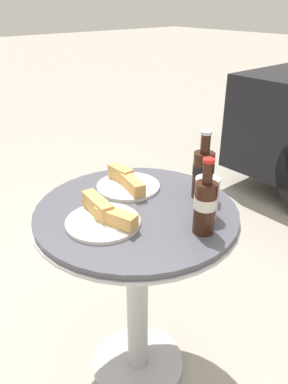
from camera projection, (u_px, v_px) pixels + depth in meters
The scene contains 7 objects.
ground_plane at pixel (138, 364), 1.57m from camera, with size 30.00×30.00×0.00m, color #A8A093.
bistro_table at pixel (137, 256), 1.31m from camera, with size 0.68×0.68×0.75m.
cola_bottle_left at pixel (203, 172), 1.25m from camera, with size 0.07×0.07×0.23m.
cola_bottle_right at pixel (205, 204), 1.06m from camera, with size 0.07×0.07×0.23m.
drinking_glass at pixel (206, 199), 1.15m from camera, with size 0.07×0.07×0.13m.
lunch_plate_near at pixel (104, 217), 1.13m from camera, with size 0.23×0.23×0.07m.
lunch_plate_far at pixel (128, 183), 1.34m from camera, with size 0.23×0.23×0.07m.
Camera 1 is at (0.82, -0.67, 1.36)m, focal length 35.00 mm.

